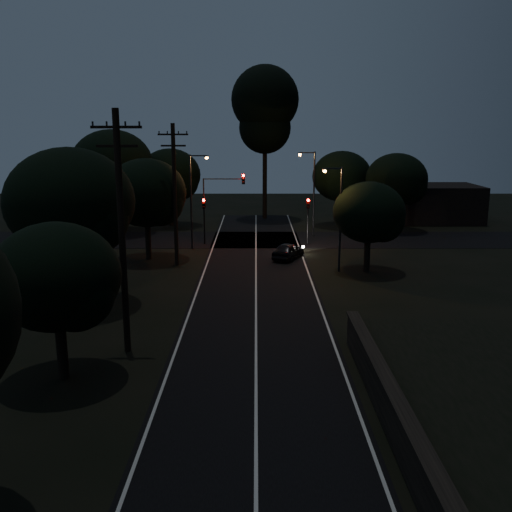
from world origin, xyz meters
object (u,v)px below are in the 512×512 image
object	(u,v)px
signal_right	(308,213)
signal_mast	(223,196)
utility_pole_mid	(122,230)
tall_pine	(265,109)
signal_left	(204,213)
car	(288,251)
utility_pole_far	(175,193)
streetlight_a	(193,195)
streetlight_c	(338,212)
streetlight_b	(312,188)

from	to	relation	value
signal_right	signal_mast	bearing A→B (deg)	179.97
utility_pole_mid	tall_pine	xyz separation A→B (m)	(7.00, 40.00, 6.50)
signal_left	car	xyz separation A→B (m)	(7.15, -5.94, -2.18)
car	tall_pine	bearing A→B (deg)	-61.42
signal_right	car	bearing A→B (deg)	-109.01
utility_pole_mid	signal_right	xyz separation A→B (m)	(10.60, 24.99, -2.90)
utility_pole_far	signal_left	size ratio (longest dim) A/B	2.56
utility_pole_far	signal_mast	xyz separation A→B (m)	(3.09, 7.99, -1.15)
signal_left	signal_mast	xyz separation A→B (m)	(1.69, 0.00, 1.50)
signal_right	car	size ratio (longest dim) A/B	1.06
signal_left	signal_right	distance (m)	9.20
streetlight_a	streetlight_c	size ratio (longest dim) A/B	1.07
car	utility_pole_mid	bearing A→B (deg)	90.16
streetlight_b	car	world-z (taller)	streetlight_b
tall_pine	streetlight_c	size ratio (longest dim) A/B	2.26
signal_right	streetlight_a	bearing A→B (deg)	-168.66
signal_right	streetlight_c	size ratio (longest dim) A/B	0.55
streetlight_c	car	world-z (taller)	streetlight_c
utility_pole_mid	tall_pine	distance (m)	41.12
utility_pole_far	signal_left	world-z (taller)	utility_pole_far
utility_pole_far	streetlight_a	distance (m)	6.10
streetlight_a	utility_pole_mid	bearing A→B (deg)	-91.73
car	signal_mast	bearing A→B (deg)	-23.04
utility_pole_mid	signal_mast	size ratio (longest dim) A/B	1.76
signal_left	streetlight_c	world-z (taller)	streetlight_c
streetlight_b	signal_mast	bearing A→B (deg)	-154.01
utility_pole_far	streetlight_c	size ratio (longest dim) A/B	1.40
streetlight_a	utility_pole_far	bearing A→B (deg)	-96.59
utility_pole_mid	signal_right	size ratio (longest dim) A/B	2.68
utility_pole_far	tall_pine	bearing A→B (deg)	73.07
signal_left	streetlight_b	bearing A→B (deg)	22.05
utility_pole_mid	signal_right	bearing A→B (deg)	67.01
utility_pole_far	streetlight_c	xyz separation A→B (m)	(11.83, -2.00, -1.13)
signal_right	streetlight_c	world-z (taller)	streetlight_c
streetlight_a	streetlight_c	world-z (taller)	streetlight_a
utility_pole_far	signal_mast	distance (m)	8.64
tall_pine	car	world-z (taller)	tall_pine
streetlight_a	streetlight_b	world-z (taller)	same
signal_left	car	bearing A→B (deg)	-39.70
tall_pine	signal_mast	distance (m)	17.41
streetlight_a	car	size ratio (longest dim) A/B	2.06
streetlight_c	signal_right	bearing A→B (deg)	97.02
utility_pole_mid	streetlight_b	world-z (taller)	utility_pole_mid
streetlight_b	car	size ratio (longest dim) A/B	2.06
utility_pole_mid	streetlight_b	bearing A→B (deg)	68.70
utility_pole_mid	signal_right	world-z (taller)	utility_pole_mid
utility_pole_mid	signal_right	distance (m)	27.30
tall_pine	car	distance (m)	23.99
utility_pole_far	streetlight_c	distance (m)	12.05
signal_mast	car	world-z (taller)	signal_mast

